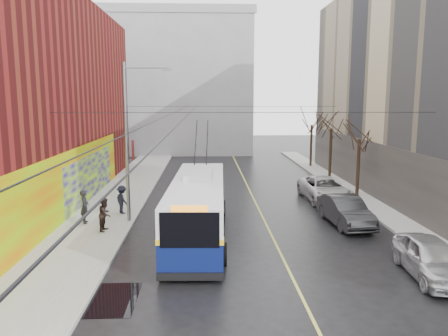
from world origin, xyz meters
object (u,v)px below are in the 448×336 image
Objects in this scene: tree_far at (312,117)px; parked_car_a at (431,258)px; tree_mid at (332,120)px; parked_car_b at (345,211)px; tree_near at (360,128)px; streetlight_pole at (129,139)px; trolleybus at (198,206)px; pedestrian_b at (105,214)px; pedestrian_a at (85,207)px; parked_car_c at (325,189)px; pedestrian_c at (122,200)px; following_car at (201,182)px.

tree_far is 1.41× the size of parked_car_a.
tree_mid is 21.73m from parked_car_a.
tree_near is at bearing 61.23° from parked_car_b.
streetlight_pole is 5.67m from trolleybus.
pedestrian_b is at bearing 160.48° from parked_car_a.
pedestrian_b is (-1.07, -1.84, -3.82)m from streetlight_pole.
pedestrian_a is at bearing 158.05° from parked_car_a.
parked_car_c reaches higher than parked_car_b.
tree_near is 14.00m from tree_far.
streetlight_pole reaches higher than tree_mid.
tree_far reaches higher than parked_car_c.
pedestrian_b is 1.03× the size of pedestrian_c.
tree_near reaches higher than parked_car_b.
pedestrian_b reaches higher than parked_car_b.
trolleybus is 2.61× the size of parked_car_a.
tree_near is 17.03m from pedestrian_c.
parked_car_a is 17.08m from pedestrian_c.
streetlight_pole is 1.35× the size of tree_mid.
streetlight_pole is 14.08m from parked_car_c.
trolleybus is 10.87m from parked_car_a.
trolleybus is 6.53× the size of pedestrian_a.
tree_mid is at bearing -38.91° from pedestrian_b.
parked_car_b is 5.91m from parked_car_c.
parked_car_b reaches higher than following_car.
tree_mid is 1.43× the size of parked_car_a.
following_car is (3.89, 8.42, -4.08)m from streetlight_pole.
following_car is at bearing 123.64° from parked_car_a.
pedestrian_c is at bearing 164.41° from parked_car_b.
tree_far is at bearing 65.60° from trolleybus.
pedestrian_c is (-15.98, -4.36, -3.97)m from tree_near.
tree_near is 14.62m from trolleybus.
tree_far is (15.14, 20.00, 0.30)m from streetlight_pole.
parked_car_c is 9.28m from following_car.
streetlight_pole reaches higher than following_car.
following_car is (-9.25, 16.59, -0.03)m from parked_car_a.
pedestrian_a is at bearing -142.86° from tree_mid.
trolleybus is at bearing -116.57° from tree_far.
parked_car_b is 14.59m from pedestrian_a.
parked_car_a is at bearing -124.38° from pedestrian_a.
streetlight_pole is 16.28m from tree_near.
tree_near is 18.43m from pedestrian_b.
tree_far is 16.72m from following_car.
tree_far is 0.54× the size of trolleybus.
parked_car_c is at bearing -11.95° from following_car.
parked_car_c is (0.47, 5.89, 0.00)m from parked_car_b.
pedestrian_c is at bearing 149.44° from parked_car_a.
parked_car_b is 12.37m from following_car.
pedestrian_a is 2.06m from pedestrian_b.
trolleybus reaches higher than parked_car_c.
parked_car_b is (8.23, 1.75, -0.78)m from trolleybus.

